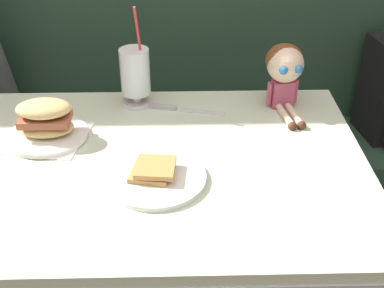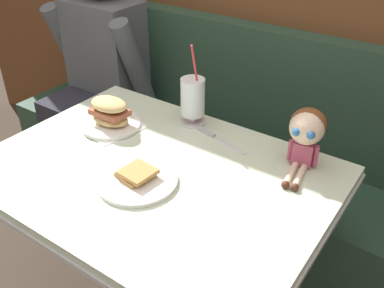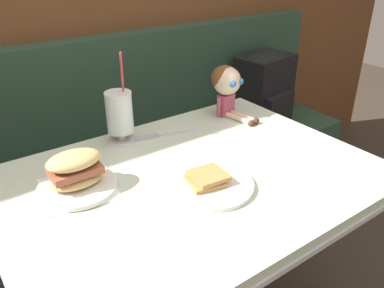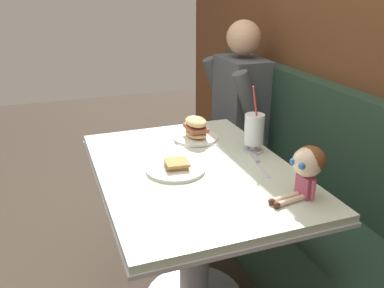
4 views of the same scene
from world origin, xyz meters
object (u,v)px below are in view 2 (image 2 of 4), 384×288
Objects in this scene: seated_doll at (307,131)px; butter_knife at (213,135)px; milkshake_glass at (193,99)px; toast_plate at (137,179)px; sandwich_plate at (110,116)px; diner_patron at (102,60)px.

butter_knife is at bearing -177.46° from seated_doll.
milkshake_glass is at bearing 161.05° from butter_knife.
toast_plate is at bearing -135.19° from seated_doll.
milkshake_glass reaches higher than toast_plate.
milkshake_glass is at bearing 99.80° from toast_plate.
seated_doll is at bearing 44.81° from toast_plate.
toast_plate is 0.36m from butter_knife.
sandwich_plate is 0.69m from diner_patron.
toast_plate is 0.42m from milkshake_glass.
sandwich_plate is (-0.23, -0.20, -0.06)m from milkshake_glass.
diner_patron is (-0.81, 0.66, -0.01)m from toast_plate.
sandwich_plate is 0.38m from butter_knife.
seated_doll is (0.45, -0.02, 0.03)m from milkshake_glass.
seated_doll is (0.33, 0.01, 0.12)m from butter_knife.
seated_doll is at bearing -3.15° from milkshake_glass.
sandwich_plate is 1.00× the size of butter_knife.
sandwich_plate is at bearing -165.84° from seated_doll.
diner_patron is (-1.19, 0.29, -0.13)m from seated_doll.
toast_plate is 1.05m from diner_patron.
toast_plate is 0.37m from sandwich_plate.
diner_patron reaches higher than milkshake_glass.
seated_doll is (0.38, 0.38, 0.12)m from toast_plate.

